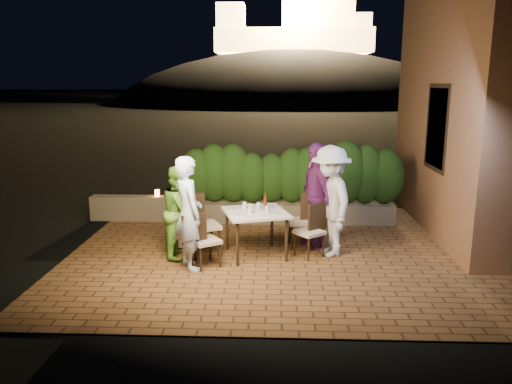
# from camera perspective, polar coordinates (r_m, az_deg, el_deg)

# --- Properties ---
(ground) EXTENTS (400.00, 400.00, 0.00)m
(ground) POSITION_cam_1_polar(r_m,az_deg,el_deg) (8.11, 2.81, -7.91)
(ground) COLOR black
(ground) RESTS_ON ground
(terrace_floor) EXTENTS (7.00, 6.00, 0.15)m
(terrace_floor) POSITION_cam_1_polar(r_m,az_deg,el_deg) (8.60, 2.78, -7.10)
(terrace_floor) COLOR brown
(terrace_floor) RESTS_ON ground
(building_wall) EXTENTS (1.60, 5.00, 5.00)m
(building_wall) POSITION_cam_1_polar(r_m,az_deg,el_deg) (10.29, 23.68, 9.75)
(building_wall) COLOR #A1673F
(building_wall) RESTS_ON ground
(window_pane) EXTENTS (0.08, 1.00, 1.40)m
(window_pane) POSITION_cam_1_polar(r_m,az_deg,el_deg) (9.59, 20.11, 6.92)
(window_pane) COLOR black
(window_pane) RESTS_ON building_wall
(window_frame) EXTENTS (0.06, 1.15, 1.55)m
(window_frame) POSITION_cam_1_polar(r_m,az_deg,el_deg) (9.58, 20.06, 6.92)
(window_frame) COLOR black
(window_frame) RESTS_ON building_wall
(planter) EXTENTS (4.20, 0.55, 0.40)m
(planter) POSITION_cam_1_polar(r_m,az_deg,el_deg) (10.24, 3.85, -2.29)
(planter) COLOR #796C4D
(planter) RESTS_ON ground
(hedge) EXTENTS (4.00, 0.70, 1.10)m
(hedge) POSITION_cam_1_polar(r_m,az_deg,el_deg) (10.08, 3.91, 1.84)
(hedge) COLOR #1D3E10
(hedge) RESTS_ON planter
(parapet) EXTENTS (2.20, 0.30, 0.50)m
(parapet) POSITION_cam_1_polar(r_m,az_deg,el_deg) (10.58, -12.62, -1.81)
(parapet) COLOR #796C4D
(parapet) RESTS_ON ground
(hill) EXTENTS (52.00, 40.00, 22.00)m
(hill) POSITION_cam_1_polar(r_m,az_deg,el_deg) (67.97, 4.12, 6.65)
(hill) COLOR black
(hill) RESTS_ON ground
(fortress) EXTENTS (26.00, 8.00, 8.00)m
(fortress) POSITION_cam_1_polar(r_m,az_deg,el_deg) (68.07, 4.32, 18.88)
(fortress) COLOR #FFCC7A
(fortress) RESTS_ON hill
(dining_table) EXTENTS (1.21, 1.21, 0.75)m
(dining_table) POSITION_cam_1_polar(r_m,az_deg,el_deg) (8.19, -0.03, -4.77)
(dining_table) COLOR white
(dining_table) RESTS_ON ground
(plate_nw) EXTENTS (0.20, 0.20, 0.01)m
(plate_nw) POSITION_cam_1_polar(r_m,az_deg,el_deg) (7.82, -1.81, -2.70)
(plate_nw) COLOR white
(plate_nw) RESTS_ON dining_table
(plate_sw) EXTENTS (0.21, 0.21, 0.01)m
(plate_sw) POSITION_cam_1_polar(r_m,az_deg,el_deg) (8.20, -2.46, -1.99)
(plate_sw) COLOR white
(plate_sw) RESTS_ON dining_table
(plate_ne) EXTENTS (0.21, 0.21, 0.01)m
(plate_ne) POSITION_cam_1_polar(r_m,az_deg,el_deg) (7.94, 2.13, -2.47)
(plate_ne) COLOR white
(plate_ne) RESTS_ON dining_table
(plate_se) EXTENTS (0.22, 0.22, 0.01)m
(plate_se) POSITION_cam_1_polar(r_m,az_deg,el_deg) (8.37, 1.31, -1.68)
(plate_se) COLOR white
(plate_se) RESTS_ON dining_table
(plate_centre) EXTENTS (0.23, 0.23, 0.01)m
(plate_centre) POSITION_cam_1_polar(r_m,az_deg,el_deg) (8.06, 0.15, -2.24)
(plate_centre) COLOR white
(plate_centre) RESTS_ON dining_table
(plate_front) EXTENTS (0.24, 0.24, 0.01)m
(plate_front) POSITION_cam_1_polar(r_m,az_deg,el_deg) (7.82, 0.93, -2.69)
(plate_front) COLOR white
(plate_front) RESTS_ON dining_table
(glass_nw) EXTENTS (0.07, 0.07, 0.12)m
(glass_nw) POSITION_cam_1_polar(r_m,az_deg,el_deg) (7.91, -0.66, -2.13)
(glass_nw) COLOR silver
(glass_nw) RESTS_ON dining_table
(glass_sw) EXTENTS (0.07, 0.07, 0.11)m
(glass_sw) POSITION_cam_1_polar(r_m,az_deg,el_deg) (8.24, -1.33, -1.54)
(glass_sw) COLOR silver
(glass_sw) RESTS_ON dining_table
(glass_ne) EXTENTS (0.06, 0.06, 0.11)m
(glass_ne) POSITION_cam_1_polar(r_m,az_deg,el_deg) (8.01, 1.23, -1.98)
(glass_ne) COLOR silver
(glass_ne) RESTS_ON dining_table
(glass_se) EXTENTS (0.06, 0.06, 0.11)m
(glass_se) POSITION_cam_1_polar(r_m,az_deg,el_deg) (8.22, 0.29, -1.58)
(glass_se) COLOR silver
(glass_se) RESTS_ON dining_table
(beer_bottle) EXTENTS (0.05, 0.05, 0.28)m
(beer_bottle) POSITION_cam_1_polar(r_m,az_deg,el_deg) (8.14, 1.06, -1.09)
(beer_bottle) COLOR #4D210C
(beer_bottle) RESTS_ON dining_table
(bowl) EXTENTS (0.22, 0.22, 0.04)m
(bowl) POSITION_cam_1_polar(r_m,az_deg,el_deg) (8.35, -0.79, -1.61)
(bowl) COLOR white
(bowl) RESTS_ON dining_table
(chair_left_front) EXTENTS (0.56, 0.56, 0.86)m
(chair_left_front) POSITION_cam_1_polar(r_m,az_deg,el_deg) (7.73, -5.80, -5.44)
(chair_left_front) COLOR black
(chair_left_front) RESTS_ON ground
(chair_left_back) EXTENTS (0.65, 0.65, 1.06)m
(chair_left_back) POSITION_cam_1_polar(r_m,az_deg,el_deg) (8.21, -6.04, -3.67)
(chair_left_back) COLOR black
(chair_left_back) RESTS_ON ground
(chair_right_front) EXTENTS (0.56, 0.56, 0.87)m
(chair_right_front) POSITION_cam_1_polar(r_m,az_deg,el_deg) (8.18, 6.11, -4.44)
(chair_right_front) COLOR black
(chair_right_front) RESTS_ON ground
(chair_right_back) EXTENTS (0.48, 0.48, 0.96)m
(chair_right_back) POSITION_cam_1_polar(r_m,az_deg,el_deg) (8.63, 5.23, -3.19)
(chair_right_back) COLOR black
(chair_right_back) RESTS_ON ground
(diner_blue) EXTENTS (0.67, 0.76, 1.74)m
(diner_blue) POSITION_cam_1_polar(r_m,az_deg,el_deg) (7.58, -7.72, -2.42)
(diner_blue) COLOR #C6DDFF
(diner_blue) RESTS_ON ground
(diner_green) EXTENTS (0.57, 0.73, 1.50)m
(diner_green) POSITION_cam_1_polar(r_m,az_deg,el_deg) (8.16, -8.66, -2.22)
(diner_green) COLOR #7ECF40
(diner_green) RESTS_ON ground
(diner_white) EXTENTS (0.94, 1.30, 1.82)m
(diner_white) POSITION_cam_1_polar(r_m,az_deg,el_deg) (8.19, 8.49, -1.03)
(diner_white) COLOR silver
(diner_white) RESTS_ON ground
(diner_purple) EXTENTS (0.73, 1.14, 1.81)m
(diner_purple) POSITION_cam_1_polar(r_m,az_deg,el_deg) (8.63, 6.86, -0.32)
(diner_purple) COLOR #6E2775
(diner_purple) RESTS_ON ground
(parapet_lamp) EXTENTS (0.10, 0.10, 0.14)m
(parapet_lamp) POSITION_cam_1_polar(r_m,az_deg,el_deg) (10.44, -11.23, -0.13)
(parapet_lamp) COLOR orange
(parapet_lamp) RESTS_ON parapet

